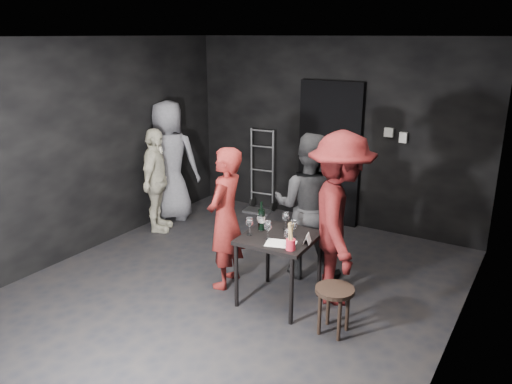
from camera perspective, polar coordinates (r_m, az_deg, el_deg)
The scene contains 27 objects.
floor at distance 5.74m, azimuth -2.08°, elevation -10.72°, with size 4.50×5.00×0.02m, color black.
ceiling at distance 5.05m, azimuth -2.43°, elevation 17.33°, with size 4.50×5.00×0.02m, color silver.
wall_back at distance 7.39m, azimuth 8.69°, elevation 6.71°, with size 4.50×0.04×2.70m, color black.
wall_front at distance 3.57m, azimuth -25.37°, elevation -6.87°, with size 4.50×0.04×2.70m, color black.
wall_left at distance 6.72m, azimuth -18.44°, elevation 4.93°, with size 0.04×5.00×2.70m, color black.
wall_right at distance 4.45m, azimuth 22.62°, elevation -1.81°, with size 0.04×5.00×2.70m, color black.
doorway at distance 7.40m, azimuth 8.40°, elevation 4.36°, with size 0.95×0.10×2.10m, color black.
wallbox_upper at distance 7.04m, azimuth 14.96°, elevation 6.61°, with size 0.12×0.06×0.12m, color #B7B7B2.
wallbox_lower at distance 7.00m, azimuth 16.49°, elevation 6.00°, with size 0.10×0.06×0.14m, color #B7B7B2.
hand_truck at distance 7.99m, azimuth 0.51°, elevation -0.53°, with size 0.44×0.36×1.32m.
tasting_table at distance 5.17m, azimuth 2.65°, elevation -6.04°, with size 0.72×0.72×0.75m.
stool at distance 4.82m, azimuth 8.95°, elevation -11.74°, with size 0.37×0.37×0.47m.
server_red at distance 5.47m, azimuth -3.52°, elevation -2.55°, with size 0.61×0.40×1.69m, color maroon.
woman_black at distance 5.69m, azimuth 6.04°, elevation -0.58°, with size 0.93×0.51×1.92m, color #252527.
man_maroon at distance 5.13m, azimuth 9.63°, elevation -1.03°, with size 1.43×0.66×2.21m, color #521213.
bystander_cream at distance 7.19m, azimuth -11.37°, elevation 1.23°, with size 0.87×0.41×1.48m, color white.
bystander_grey at distance 7.56m, azimuth -9.96°, elevation 4.88°, with size 1.07×0.58×2.18m, color gray.
tasting_mat at distance 4.95m, azimuth 2.85°, elevation -5.90°, with size 0.30×0.20×0.00m, color white.
wine_glass_a at distance 5.12m, azimuth -0.75°, elevation -3.83°, with size 0.08×0.08×0.21m, color white, non-canonical shape.
wine_glass_b at distance 5.23m, azimuth 0.50°, elevation -3.36°, with size 0.08×0.08×0.21m, color white, non-canonical shape.
wine_glass_c at distance 5.26m, azimuth 3.41°, elevation -3.22°, with size 0.08×0.08×0.21m, color white, non-canonical shape.
wine_glass_d at distance 5.01m, azimuth 1.37°, elevation -4.29°, with size 0.08×0.08×0.21m, color white, non-canonical shape.
wine_glass_e at distance 4.87m, azimuth 3.62°, elevation -5.13°, with size 0.07×0.07×0.19m, color white, non-canonical shape.
wine_glass_f at distance 5.07m, azimuth 4.31°, elevation -4.14°, with size 0.08×0.08×0.20m, color white, non-canonical shape.
wine_bottle at distance 5.24m, azimuth 0.63°, elevation -3.11°, with size 0.08×0.08×0.31m.
breadstick_cup at distance 4.78m, azimuth 4.00°, elevation -5.13°, with size 0.09×0.09×0.29m.
reserved_card at distance 4.97m, azimuth 5.73°, elevation -5.28°, with size 0.07×0.12×0.09m, color white, non-canonical shape.
Camera 1 is at (2.83, -4.19, 2.73)m, focal length 35.00 mm.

